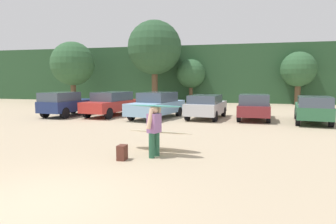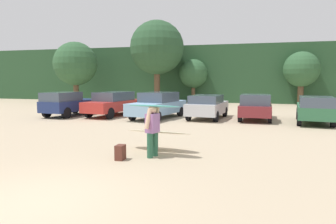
{
  "view_description": "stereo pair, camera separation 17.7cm",
  "coord_description": "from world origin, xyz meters",
  "px_view_note": "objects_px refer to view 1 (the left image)",
  "views": [
    {
      "loc": [
        3.91,
        -4.88,
        2.39
      ],
      "look_at": [
        0.58,
        8.09,
        0.99
      ],
      "focal_mm": 32.92,
      "sensor_mm": 36.0,
      "label": 1
    },
    {
      "loc": [
        4.08,
        -4.84,
        2.39
      ],
      "look_at": [
        0.58,
        8.09,
        0.99
      ],
      "focal_mm": 32.92,
      "sensor_mm": 36.0,
      "label": 2
    }
  ],
  "objects_px": {
    "parked_car_silver": "(206,106)",
    "person_adult": "(154,128)",
    "parked_car_red": "(112,103)",
    "parked_car_maroon": "(254,107)",
    "backpack_dropped": "(122,153)",
    "person_child": "(155,130)",
    "parked_car_sky_blue": "(157,105)",
    "parked_car_navy": "(67,103)",
    "surfboard_cream": "(159,132)",
    "surfboard_teal": "(155,106)",
    "parked_car_forest_green": "(313,109)"
  },
  "relations": [
    {
      "from": "parked_car_silver",
      "to": "person_adult",
      "type": "relative_size",
      "value": 2.68
    },
    {
      "from": "parked_car_maroon",
      "to": "parked_car_forest_green",
      "type": "xyz_separation_m",
      "value": [
        3.1,
        -0.77,
        0.02
      ]
    },
    {
      "from": "parked_car_red",
      "to": "parked_car_forest_green",
      "type": "relative_size",
      "value": 1.05
    },
    {
      "from": "parked_car_sky_blue",
      "to": "parked_car_maroon",
      "type": "xyz_separation_m",
      "value": [
        5.9,
        0.64,
        -0.04
      ]
    },
    {
      "from": "person_adult",
      "to": "backpack_dropped",
      "type": "height_order",
      "value": "person_adult"
    },
    {
      "from": "backpack_dropped",
      "to": "parked_car_sky_blue",
      "type": "bearing_deg",
      "value": 100.61
    },
    {
      "from": "parked_car_red",
      "to": "parked_car_maroon",
      "type": "distance_m",
      "value": 9.18
    },
    {
      "from": "parked_car_red",
      "to": "parked_car_maroon",
      "type": "relative_size",
      "value": 1.12
    },
    {
      "from": "parked_car_sky_blue",
      "to": "parked_car_silver",
      "type": "height_order",
      "value": "parked_car_sky_blue"
    },
    {
      "from": "parked_car_red",
      "to": "parked_car_sky_blue",
      "type": "relative_size",
      "value": 0.95
    },
    {
      "from": "parked_car_navy",
      "to": "person_adult",
      "type": "xyz_separation_m",
      "value": [
        8.76,
        -8.94,
        0.06
      ]
    },
    {
      "from": "parked_car_red",
      "to": "person_adult",
      "type": "bearing_deg",
      "value": -139.88
    },
    {
      "from": "parked_car_maroon",
      "to": "backpack_dropped",
      "type": "relative_size",
      "value": 9.53
    },
    {
      "from": "parked_car_navy",
      "to": "person_child",
      "type": "distance_m",
      "value": 11.78
    },
    {
      "from": "person_adult",
      "to": "surfboard_teal",
      "type": "relative_size",
      "value": 0.91
    },
    {
      "from": "parked_car_sky_blue",
      "to": "parked_car_silver",
      "type": "distance_m",
      "value": 3.08
    },
    {
      "from": "parked_car_sky_blue",
      "to": "parked_car_forest_green",
      "type": "height_order",
      "value": "parked_car_sky_blue"
    },
    {
      "from": "surfboard_teal",
      "to": "backpack_dropped",
      "type": "relative_size",
      "value": 3.92
    },
    {
      "from": "parked_car_red",
      "to": "backpack_dropped",
      "type": "xyz_separation_m",
      "value": [
        5.15,
        -10.47,
        -0.63
      ]
    },
    {
      "from": "parked_car_red",
      "to": "parked_car_navy",
      "type": "bearing_deg",
      "value": 117.88
    },
    {
      "from": "surfboard_teal",
      "to": "surfboard_cream",
      "type": "relative_size",
      "value": 0.72
    },
    {
      "from": "parked_car_red",
      "to": "parked_car_maroon",
      "type": "height_order",
      "value": "parked_car_red"
    },
    {
      "from": "surfboard_cream",
      "to": "parked_car_maroon",
      "type": "bearing_deg",
      "value": -103.32
    },
    {
      "from": "parked_car_navy",
      "to": "surfboard_teal",
      "type": "height_order",
      "value": "surfboard_teal"
    },
    {
      "from": "parked_car_forest_green",
      "to": "person_adult",
      "type": "height_order",
      "value": "person_adult"
    },
    {
      "from": "parked_car_navy",
      "to": "person_child",
      "type": "height_order",
      "value": "parked_car_navy"
    },
    {
      "from": "surfboard_teal",
      "to": "backpack_dropped",
      "type": "height_order",
      "value": "surfboard_teal"
    },
    {
      "from": "parked_car_silver",
      "to": "parked_car_sky_blue",
      "type": "bearing_deg",
      "value": 106.05
    },
    {
      "from": "parked_car_sky_blue",
      "to": "parked_car_maroon",
      "type": "height_order",
      "value": "parked_car_sky_blue"
    },
    {
      "from": "person_adult",
      "to": "parked_car_red",
      "type": "bearing_deg",
      "value": -41.41
    },
    {
      "from": "parked_car_silver",
      "to": "person_adult",
      "type": "bearing_deg",
      "value": -175.96
    },
    {
      "from": "backpack_dropped",
      "to": "parked_car_red",
      "type": "bearing_deg",
      "value": 116.21
    },
    {
      "from": "parked_car_forest_green",
      "to": "surfboard_cream",
      "type": "height_order",
      "value": "parked_car_forest_green"
    },
    {
      "from": "parked_car_forest_green",
      "to": "surfboard_teal",
      "type": "distance_m",
      "value": 11.16
    },
    {
      "from": "parked_car_forest_green",
      "to": "backpack_dropped",
      "type": "bearing_deg",
      "value": 151.02
    },
    {
      "from": "parked_car_red",
      "to": "person_child",
      "type": "relative_size",
      "value": 3.78
    },
    {
      "from": "parked_car_navy",
      "to": "surfboard_cream",
      "type": "bearing_deg",
      "value": -126.43
    },
    {
      "from": "parked_car_silver",
      "to": "parked_car_red",
      "type": "bearing_deg",
      "value": 96.62
    },
    {
      "from": "parked_car_forest_green",
      "to": "surfboard_cream",
      "type": "bearing_deg",
      "value": 149.45
    },
    {
      "from": "parked_car_red",
      "to": "backpack_dropped",
      "type": "distance_m",
      "value": 11.68
    },
    {
      "from": "parked_car_sky_blue",
      "to": "backpack_dropped",
      "type": "bearing_deg",
      "value": -157.9
    },
    {
      "from": "parked_car_maroon",
      "to": "parked_car_sky_blue",
      "type": "bearing_deg",
      "value": 98.74
    },
    {
      "from": "backpack_dropped",
      "to": "parked_car_forest_green",
      "type": "bearing_deg",
      "value": 54.17
    },
    {
      "from": "parked_car_sky_blue",
      "to": "surfboard_teal",
      "type": "bearing_deg",
      "value": -152.25
    },
    {
      "from": "parked_car_sky_blue",
      "to": "parked_car_forest_green",
      "type": "relative_size",
      "value": 1.1
    },
    {
      "from": "person_adult",
      "to": "surfboard_cream",
      "type": "bearing_deg",
      "value": -66.3
    },
    {
      "from": "parked_car_forest_green",
      "to": "person_adult",
      "type": "bearing_deg",
      "value": 152.72
    },
    {
      "from": "parked_car_sky_blue",
      "to": "person_child",
      "type": "xyz_separation_m",
      "value": [
        2.5,
        -8.59,
        -0.12
      ]
    },
    {
      "from": "parked_car_red",
      "to": "person_child",
      "type": "height_order",
      "value": "parked_car_red"
    },
    {
      "from": "parked_car_silver",
      "to": "person_child",
      "type": "bearing_deg",
      "value": -177.43
    }
  ]
}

